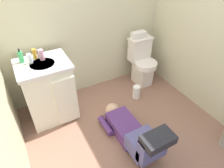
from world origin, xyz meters
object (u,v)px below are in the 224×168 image
(faucet, at_px, (38,54))
(tissue_box, at_px, (139,35))
(bottle_clear, at_px, (30,59))
(bottle_pink, at_px, (41,55))
(bottle_amber, at_px, (34,54))
(toilet, at_px, (142,62))
(soap_dispenser, at_px, (21,57))
(paper_towel_roll, at_px, (136,92))
(vanity_cabinet, at_px, (49,90))
(person_plumber, at_px, (133,133))

(faucet, distance_m, tissue_box, 1.45)
(bottle_clear, relative_size, bottle_pink, 0.88)
(tissue_box, xyz_separation_m, bottle_amber, (-1.49, -0.02, 0.08))
(toilet, relative_size, bottle_pink, 5.84)
(soap_dispenser, height_order, bottle_amber, soap_dispenser)
(toilet, height_order, bottle_pink, bottle_pink)
(bottle_clear, distance_m, paper_towel_roll, 1.54)
(vanity_cabinet, distance_m, bottle_amber, 0.49)
(bottle_pink, bearing_deg, paper_towel_roll, -15.26)
(tissue_box, bearing_deg, soap_dispenser, -178.63)
(bottle_amber, bearing_deg, bottle_pink, -47.43)
(tissue_box, height_order, soap_dispenser, soap_dispenser)
(faucet, bearing_deg, vanity_cabinet, -88.69)
(soap_dispenser, distance_m, bottle_clear, 0.10)
(person_plumber, distance_m, tissue_box, 1.46)
(paper_towel_roll, bearing_deg, bottle_amber, 162.44)
(tissue_box, bearing_deg, bottle_pink, -176.28)
(faucet, bearing_deg, bottle_pink, -70.48)
(bottle_pink, bearing_deg, faucet, 109.52)
(tissue_box, distance_m, paper_towel_roll, 0.85)
(toilet, bearing_deg, soap_dispenser, 178.25)
(toilet, relative_size, vanity_cabinet, 0.91)
(bottle_clear, height_order, paper_towel_roll, bottle_clear)
(toilet, bearing_deg, paper_towel_roll, -133.20)
(toilet, height_order, faucet, faucet)
(tissue_box, bearing_deg, faucet, -179.24)
(faucet, bearing_deg, bottle_amber, -177.93)
(faucet, xyz_separation_m, person_plumber, (0.69, -1.06, -0.69))
(bottle_pink, height_order, paper_towel_roll, bottle_pink)
(vanity_cabinet, height_order, bottle_pink, bottle_pink)
(vanity_cabinet, xyz_separation_m, bottle_pink, (0.02, 0.07, 0.47))
(soap_dispenser, bearing_deg, tissue_box, 1.37)
(toilet, distance_m, bottle_amber, 1.62)
(vanity_cabinet, bearing_deg, person_plumber, -53.05)
(vanity_cabinet, xyz_separation_m, soap_dispenser, (-0.19, 0.13, 0.47))
(person_plumber, xyz_separation_m, soap_dispenser, (-0.88, 1.04, 0.71))
(soap_dispenser, relative_size, paper_towel_roll, 0.80)
(toilet, distance_m, bottle_pink, 1.55)
(vanity_cabinet, height_order, bottle_clear, bottle_clear)
(faucet, bearing_deg, toilet, -2.74)
(faucet, bearing_deg, soap_dispenser, -173.99)
(soap_dispenser, bearing_deg, toilet, -1.75)
(tissue_box, bearing_deg, person_plumber, -125.02)
(bottle_clear, bearing_deg, person_plumber, -50.67)
(faucet, xyz_separation_m, soap_dispenser, (-0.19, -0.02, 0.02))
(bottle_clear, bearing_deg, toilet, 0.43)
(faucet, xyz_separation_m, bottle_pink, (0.03, -0.07, 0.01))
(faucet, distance_m, soap_dispenser, 0.19)
(bottle_amber, xyz_separation_m, paper_towel_roll, (1.23, -0.39, -0.78))
(toilet, relative_size, bottle_amber, 6.29)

